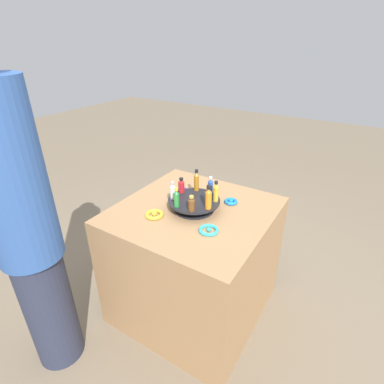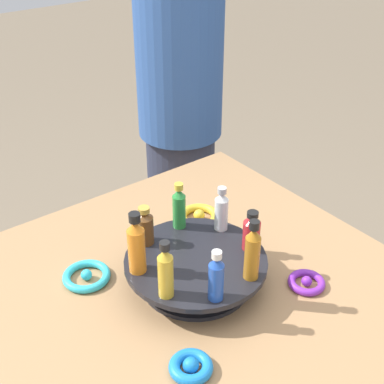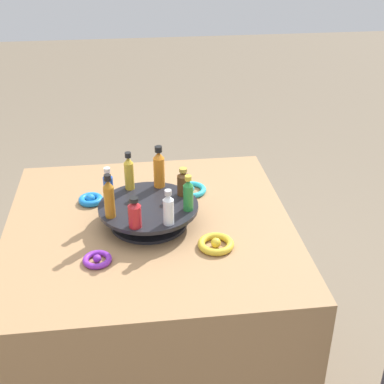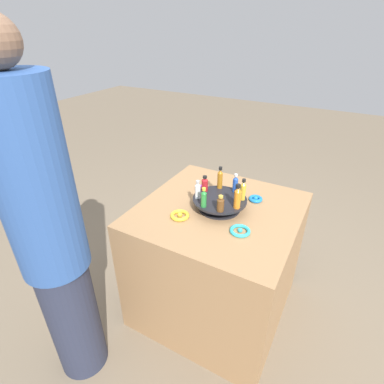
{
  "view_description": "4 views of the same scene",
  "coord_description": "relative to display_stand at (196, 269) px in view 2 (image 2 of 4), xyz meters",
  "views": [
    {
      "loc": [
        0.79,
        -1.3,
        1.69
      ],
      "look_at": [
        -0.01,
        -0.01,
        0.9
      ],
      "focal_mm": 28.0,
      "sensor_mm": 36.0,
      "label": 1
    },
    {
      "loc": [
        0.54,
        0.7,
        1.56
      ],
      "look_at": [
        -0.08,
        -0.11,
        0.93
      ],
      "focal_mm": 50.0,
      "sensor_mm": 36.0,
      "label": 2
    },
    {
      "loc": [
        -1.4,
        0.04,
        1.66
      ],
      "look_at": [
        -0.08,
        -0.12,
        0.93
      ],
      "focal_mm": 50.0,
      "sensor_mm": 36.0,
      "label": 3
    },
    {
      "loc": [
        0.55,
        -1.33,
        1.71
      ],
      "look_at": [
        -0.1,
        -0.14,
        0.94
      ],
      "focal_mm": 28.0,
      "sensor_mm": 36.0,
      "label": 4
    }
  ],
  "objects": [
    {
      "name": "display_stand",
      "position": [
        0.0,
        0.0,
        0.0
      ],
      "size": [
        0.3,
        0.3,
        0.07
      ],
      "color": "black",
      "rests_on": "party_table"
    },
    {
      "name": "bottle_blue",
      "position": [
        0.04,
        0.12,
        0.08
      ],
      "size": [
        0.03,
        0.03,
        0.11
      ],
      "color": "#234CAD",
      "rests_on": "display_stand"
    },
    {
      "name": "bottle_amber",
      "position": [
        -0.05,
        0.11,
        0.09
      ],
      "size": [
        0.03,
        0.03,
        0.14
      ],
      "color": "#AD6B19",
      "rests_on": "display_stand"
    },
    {
      "name": "bottle_red",
      "position": [
        -0.12,
        0.04,
        0.07
      ],
      "size": [
        0.04,
        0.04,
        0.09
      ],
      "color": "#B21E23",
      "rests_on": "display_stand"
    },
    {
      "name": "bottle_clear",
      "position": [
        -0.11,
        -0.05,
        0.08
      ],
      "size": [
        0.03,
        0.03,
        0.11
      ],
      "color": "silver",
      "rests_on": "display_stand"
    },
    {
      "name": "bottle_green",
      "position": [
        -0.04,
        -0.12,
        0.08
      ],
      "size": [
        0.03,
        0.03,
        0.11
      ],
      "color": "#288438",
      "rests_on": "display_stand"
    },
    {
      "name": "bottle_brown",
      "position": [
        0.05,
        -0.11,
        0.07
      ],
      "size": [
        0.04,
        0.04,
        0.09
      ],
      "color": "brown",
      "rests_on": "display_stand"
    },
    {
      "name": "bottle_orange",
      "position": [
        0.12,
        -0.04,
        0.09
      ],
      "size": [
        0.04,
        0.04,
        0.14
      ],
      "color": "orange",
      "rests_on": "display_stand"
    },
    {
      "name": "bottle_gold",
      "position": [
        0.11,
        0.05,
        0.08
      ],
      "size": [
        0.03,
        0.03,
        0.13
      ],
      "color": "gold",
      "rests_on": "display_stand"
    },
    {
      "name": "ribbon_bow_teal",
      "position": [
        0.18,
        -0.15,
        -0.03
      ],
      "size": [
        0.1,
        0.1,
        0.02
      ],
      "color": "#2DB7CC",
      "rests_on": "party_table"
    },
    {
      "name": "ribbon_bow_blue",
      "position": [
        0.15,
        0.18,
        -0.03
      ],
      "size": [
        0.08,
        0.08,
        0.03
      ],
      "color": "blue",
      "rests_on": "party_table"
    },
    {
      "name": "ribbon_bow_purple",
      "position": [
        -0.18,
        0.15,
        -0.03
      ],
      "size": [
        0.08,
        0.08,
        0.02
      ],
      "color": "purple",
      "rests_on": "party_table"
    },
    {
      "name": "ribbon_bow_gold",
      "position": [
        -0.15,
        -0.18,
        -0.03
      ],
      "size": [
        0.1,
        0.1,
        0.03
      ],
      "color": "gold",
      "rests_on": "party_table"
    },
    {
      "name": "person_figure",
      "position": [
        -0.49,
        -0.72,
        0.06
      ],
      "size": [
        0.3,
        0.3,
        1.74
      ],
      "rotation": [
        0.0,
        0.0,
        0.98
      ],
      "color": "#282D42",
      "rests_on": "ground_plane"
    }
  ]
}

